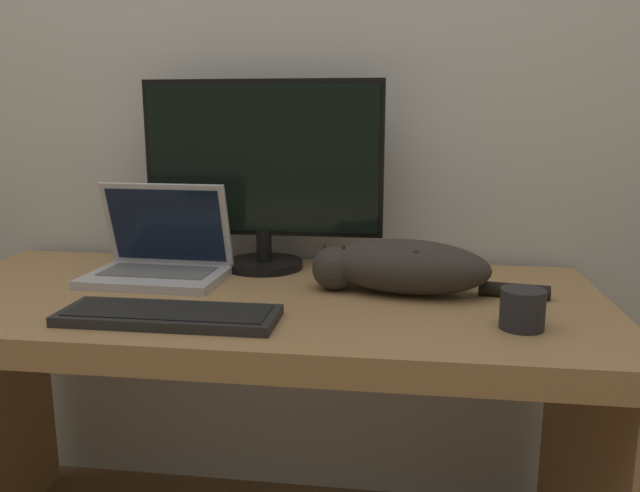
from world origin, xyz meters
name	(u,v)px	position (x,y,z in m)	size (l,w,h in m)	color
wall_back	(286,46)	(0.00, 0.76, 1.30)	(6.40, 0.06, 2.60)	silver
desk	(256,354)	(0.00, 0.35, 0.58)	(1.56, 0.70, 0.72)	#A37A4C
monitor	(263,171)	(-0.03, 0.59, 0.98)	(0.62, 0.20, 0.48)	black
laptop	(159,260)	(-0.26, 0.45, 0.77)	(0.33, 0.23, 0.23)	#B7B7BC
external_keyboard	(169,315)	(-0.12, 0.14, 0.73)	(0.43, 0.15, 0.02)	black
cat	(401,266)	(0.33, 0.40, 0.78)	(0.53, 0.23, 0.12)	#332D28
coffee_mug	(522,309)	(0.56, 0.19, 0.76)	(0.08, 0.08, 0.08)	#232328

